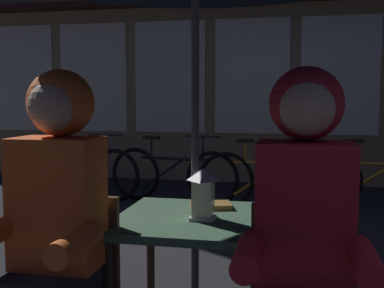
{
  "coord_description": "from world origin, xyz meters",
  "views": [
    {
      "loc": [
        0.43,
        -2.13,
        1.29
      ],
      "look_at": [
        0.0,
        -0.07,
        1.08
      ],
      "focal_mm": 44.96,
      "sensor_mm": 36.0,
      "label": 1
    }
  ],
  "objects_px": {
    "bicycle_fourth": "(380,181)",
    "person_right_hooded": "(304,223)",
    "bicycle_third": "(270,180)",
    "bicycle_nearest": "(78,172)",
    "person_left_hooded": "(55,210)",
    "book": "(211,205)",
    "lantern": "(203,193)",
    "bicycle_second": "(173,175)",
    "cafe_table": "(195,238)"
  },
  "relations": [
    {
      "from": "bicycle_fourth",
      "to": "person_right_hooded",
      "type": "bearing_deg",
      "value": -103.33
    },
    {
      "from": "bicycle_fourth",
      "to": "bicycle_third",
      "type": "bearing_deg",
      "value": -172.03
    },
    {
      "from": "bicycle_nearest",
      "to": "person_left_hooded",
      "type": "bearing_deg",
      "value": -65.98
    },
    {
      "from": "book",
      "to": "lantern",
      "type": "bearing_deg",
      "value": -104.95
    },
    {
      "from": "bicycle_second",
      "to": "book",
      "type": "xyz_separation_m",
      "value": [
        1.03,
        -3.32,
        0.41
      ]
    },
    {
      "from": "lantern",
      "to": "person_left_hooded",
      "type": "bearing_deg",
      "value": -144.14
    },
    {
      "from": "bicycle_third",
      "to": "bicycle_fourth",
      "type": "relative_size",
      "value": 1.0
    },
    {
      "from": "cafe_table",
      "to": "bicycle_nearest",
      "type": "distance_m",
      "value": 4.14
    },
    {
      "from": "person_left_hooded",
      "to": "bicycle_second",
      "type": "xyz_separation_m",
      "value": [
        -0.51,
        3.93,
        -0.5
      ]
    },
    {
      "from": "cafe_table",
      "to": "bicycle_fourth",
      "type": "bearing_deg",
      "value": 68.13
    },
    {
      "from": "lantern",
      "to": "bicycle_third",
      "type": "relative_size",
      "value": 0.14
    },
    {
      "from": "person_left_hooded",
      "to": "bicycle_fourth",
      "type": "xyz_separation_m",
      "value": [
        1.9,
        3.96,
        -0.5
      ]
    },
    {
      "from": "lantern",
      "to": "bicycle_nearest",
      "type": "distance_m",
      "value": 4.22
    },
    {
      "from": "person_right_hooded",
      "to": "person_left_hooded",
      "type": "bearing_deg",
      "value": 180.0
    },
    {
      "from": "person_right_hooded",
      "to": "bicycle_third",
      "type": "bearing_deg",
      "value": 94.28
    },
    {
      "from": "bicycle_nearest",
      "to": "bicycle_third",
      "type": "height_order",
      "value": "same"
    },
    {
      "from": "cafe_table",
      "to": "bicycle_third",
      "type": "relative_size",
      "value": 0.44
    },
    {
      "from": "cafe_table",
      "to": "bicycle_nearest",
      "type": "relative_size",
      "value": 0.44
    },
    {
      "from": "cafe_table",
      "to": "bicycle_fourth",
      "type": "distance_m",
      "value": 3.82
    },
    {
      "from": "bicycle_nearest",
      "to": "bicycle_second",
      "type": "xyz_separation_m",
      "value": [
        1.23,
        0.03,
        0.0
      ]
    },
    {
      "from": "lantern",
      "to": "bicycle_second",
      "type": "distance_m",
      "value": 3.74
    },
    {
      "from": "cafe_table",
      "to": "book",
      "type": "xyz_separation_m",
      "value": [
        0.04,
        0.19,
        0.11
      ]
    },
    {
      "from": "cafe_table",
      "to": "bicycle_third",
      "type": "bearing_deg",
      "value": 86.65
    },
    {
      "from": "person_right_hooded",
      "to": "bicycle_nearest",
      "type": "bearing_deg",
      "value": 124.66
    },
    {
      "from": "bicycle_nearest",
      "to": "bicycle_fourth",
      "type": "height_order",
      "value": "same"
    },
    {
      "from": "cafe_table",
      "to": "bicycle_nearest",
      "type": "height_order",
      "value": "bicycle_nearest"
    },
    {
      "from": "person_right_hooded",
      "to": "bicycle_third",
      "type": "xyz_separation_m",
      "value": [
        -0.28,
        3.79,
        -0.5
      ]
    },
    {
      "from": "bicycle_third",
      "to": "book",
      "type": "xyz_separation_m",
      "value": [
        -0.16,
        -3.18,
        0.41
      ]
    },
    {
      "from": "person_left_hooded",
      "to": "bicycle_third",
      "type": "height_order",
      "value": "person_left_hooded"
    },
    {
      "from": "person_left_hooded",
      "to": "person_right_hooded",
      "type": "distance_m",
      "value": 0.96
    },
    {
      "from": "cafe_table",
      "to": "bicycle_second",
      "type": "xyz_separation_m",
      "value": [
        -0.99,
        3.51,
        -0.29
      ]
    },
    {
      "from": "book",
      "to": "bicycle_third",
      "type": "bearing_deg",
      "value": 71.21
    },
    {
      "from": "person_left_hooded",
      "to": "bicycle_nearest",
      "type": "bearing_deg",
      "value": 114.02
    },
    {
      "from": "lantern",
      "to": "bicycle_third",
      "type": "height_order",
      "value": "lantern"
    },
    {
      "from": "cafe_table",
      "to": "bicycle_third",
      "type": "xyz_separation_m",
      "value": [
        0.2,
        3.36,
        -0.29
      ]
    },
    {
      "from": "bicycle_second",
      "to": "bicycle_fourth",
      "type": "xyz_separation_m",
      "value": [
        2.41,
        0.03,
        0.0
      ]
    },
    {
      "from": "lantern",
      "to": "person_left_hooded",
      "type": "relative_size",
      "value": 0.17
    },
    {
      "from": "cafe_table",
      "to": "bicycle_nearest",
      "type": "xyz_separation_m",
      "value": [
        -2.22,
        3.48,
        -0.29
      ]
    },
    {
      "from": "lantern",
      "to": "person_right_hooded",
      "type": "distance_m",
      "value": 0.58
    },
    {
      "from": "person_right_hooded",
      "to": "bicycle_fourth",
      "type": "distance_m",
      "value": 4.1
    },
    {
      "from": "cafe_table",
      "to": "person_right_hooded",
      "type": "xyz_separation_m",
      "value": [
        0.48,
        -0.43,
        0.21
      ]
    },
    {
      "from": "person_left_hooded",
      "to": "bicycle_nearest",
      "type": "distance_m",
      "value": 4.3
    },
    {
      "from": "bicycle_second",
      "to": "bicycle_fourth",
      "type": "relative_size",
      "value": 0.99
    },
    {
      "from": "bicycle_third",
      "to": "bicycle_fourth",
      "type": "xyz_separation_m",
      "value": [
        1.22,
        0.17,
        0.0
      ]
    },
    {
      "from": "person_left_hooded",
      "to": "bicycle_second",
      "type": "relative_size",
      "value": 0.84
    },
    {
      "from": "person_right_hooded",
      "to": "bicycle_fourth",
      "type": "bearing_deg",
      "value": 76.67
    },
    {
      "from": "lantern",
      "to": "person_left_hooded",
      "type": "height_order",
      "value": "person_left_hooded"
    },
    {
      "from": "lantern",
      "to": "bicycle_second",
      "type": "xyz_separation_m",
      "value": [
        -1.03,
        3.55,
        -0.51
      ]
    },
    {
      "from": "book",
      "to": "bicycle_nearest",
      "type": "bearing_deg",
      "value": 108.49
    },
    {
      "from": "person_right_hooded",
      "to": "bicycle_third",
      "type": "height_order",
      "value": "person_right_hooded"
    }
  ]
}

